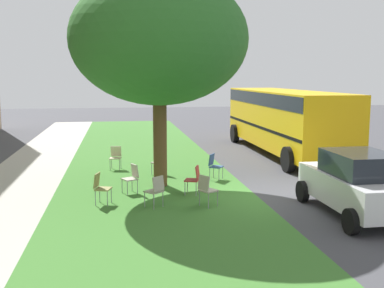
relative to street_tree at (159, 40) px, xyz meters
name	(u,v)px	position (x,y,z in m)	size (l,w,h in m)	color
ground	(265,197)	(-1.91, -2.91, -4.66)	(80.00, 80.00, 0.00)	#424247
grass_verge	(157,201)	(-1.91, 0.29, -4.65)	(48.00, 6.00, 0.01)	#3D752D
street_tree	(159,40)	(0.00, 0.00, 0.00)	(5.57, 5.57, 6.73)	brown
chair_0	(116,156)	(2.97, 1.44, -4.14)	(0.48, 0.48, 0.88)	beige
chair_1	(101,186)	(-1.96, 1.84, -4.14)	(0.52, 0.52, 0.88)	olive
chair_2	(156,189)	(-2.54, 0.36, -4.14)	(0.59, 0.59, 0.88)	#ADA393
chair_3	(132,176)	(-0.82, 0.95, -4.14)	(0.55, 0.56, 0.88)	#ADA393
chair_4	(194,178)	(-1.31, -0.89, -4.14)	(0.53, 0.54, 0.88)	#B7332D
chair_5	(160,160)	(1.75, -0.14, -4.14)	(0.59, 0.59, 0.88)	#ADA393
chair_6	(207,188)	(-2.66, -1.02, -4.14)	(0.57, 0.57, 0.88)	#ADA393
chair_7	(214,164)	(0.66, -1.93, -4.14)	(0.57, 0.58, 0.88)	#335184
parked_car	(358,183)	(-4.03, -4.67, -3.82)	(3.70, 1.92, 1.65)	silver
school_bus	(284,116)	(5.38, -6.13, -2.90)	(10.40, 2.80, 2.88)	yellow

